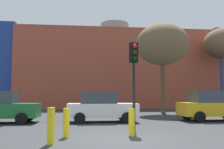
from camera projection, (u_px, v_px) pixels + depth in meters
ground_plane at (121, 139)px, 8.85m from camera, size 200.00×200.00×0.00m
building_backdrop at (115, 71)px, 35.32m from camera, size 40.07×11.34×11.85m
parked_car_1 at (0, 107)px, 14.24m from camera, size 4.17×2.04×1.80m
parked_car_2 at (101, 107)px, 14.84m from camera, size 4.11×2.01×1.78m
parked_car_3 at (213, 106)px, 15.57m from camera, size 4.26×2.09×1.84m
traffic_light_island at (134, 66)px, 11.17m from camera, size 0.39×0.39×3.93m
bare_tree_0 at (223, 44)px, 28.41m from camera, size 4.34×4.34×9.28m
bare_tree_1 at (162, 45)px, 21.94m from camera, size 4.60×4.60×7.90m
bollard_yellow_0 at (132, 122)px, 9.67m from camera, size 0.24×0.24×1.05m
bollard_yellow_1 at (66, 123)px, 9.34m from camera, size 0.24×0.24×1.08m
bollard_yellow_2 at (51, 126)px, 8.00m from camera, size 0.24×0.24×1.17m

